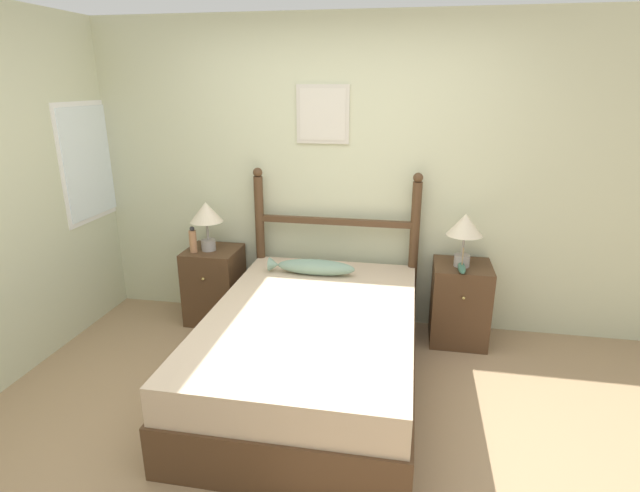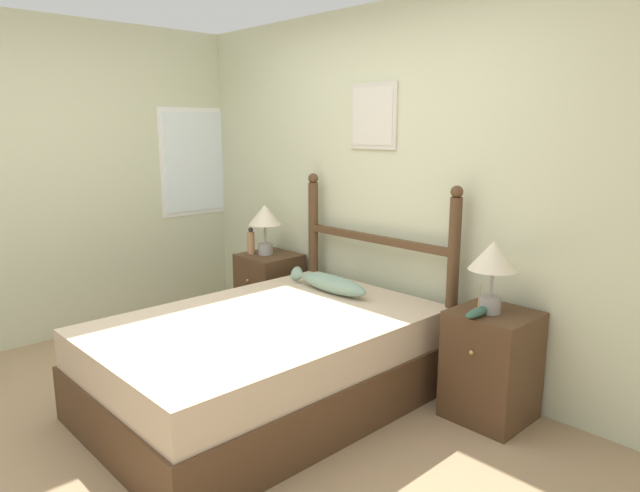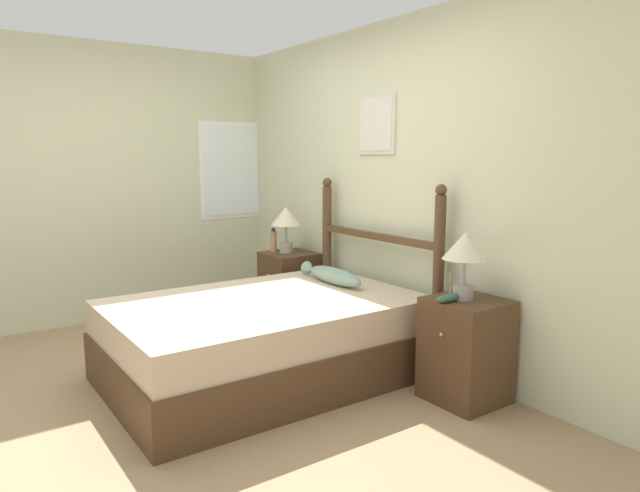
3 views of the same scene
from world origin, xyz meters
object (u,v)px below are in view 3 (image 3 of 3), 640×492
at_px(fish_pillow, 332,275).
at_px(bottle, 273,241).
at_px(model_boat, 450,297).
at_px(table_lamp_right, 465,250).
at_px(nightstand_right, 466,350).
at_px(table_lamp_left, 286,219).
at_px(nightstand_left, 290,288).
at_px(bed, 265,339).

bearing_deg(fish_pillow, bottle, 175.12).
bearing_deg(model_boat, table_lamp_right, 86.06).
bearing_deg(fish_pillow, nightstand_right, 8.83).
bearing_deg(fish_pillow, model_boat, 2.17).
height_order(bottle, fish_pillow, bottle).
bearing_deg(fish_pillow, table_lamp_left, 170.28).
relative_size(table_lamp_left, model_boat, 1.78).
relative_size(table_lamp_left, fish_pillow, 0.60).
relative_size(table_lamp_right, bottle, 1.86).
bearing_deg(table_lamp_right, nightstand_left, 179.23).
xyz_separation_m(bottle, model_boat, (2.20, -0.05, -0.08)).
height_order(bed, nightstand_right, nightstand_right).
xyz_separation_m(nightstand_left, nightstand_right, (2.10, 0.00, 0.00)).
xyz_separation_m(table_lamp_left, fish_pillow, (0.94, -0.16, -0.34)).
bearing_deg(bottle, fish_pillow, -4.88).
relative_size(table_lamp_right, fish_pillow, 0.60).
height_order(table_lamp_left, model_boat, table_lamp_left).
bearing_deg(nightstand_right, nightstand_left, 180.00).
height_order(bed, bottle, bottle).
height_order(nightstand_left, bottle, bottle).
bearing_deg(bed, nightstand_left, 140.75).
distance_m(bed, table_lamp_right, 1.49).
relative_size(nightstand_left, bottle, 2.90).
xyz_separation_m(bed, bottle, (-1.17, 0.76, 0.48)).
distance_m(table_lamp_left, fish_pillow, 1.01).
bearing_deg(table_lamp_right, bed, -141.20).
distance_m(bed, model_boat, 1.31).
height_order(table_lamp_right, model_boat, table_lamp_right).
relative_size(bed, bottle, 9.21).
bearing_deg(table_lamp_left, bed, -37.97).
bearing_deg(table_lamp_right, nightstand_right, 57.53).
relative_size(bed, fish_pillow, 2.99).
height_order(nightstand_right, table_lamp_left, table_lamp_left).
bearing_deg(model_boat, fish_pillow, -177.83).
relative_size(nightstand_right, table_lamp_right, 1.56).
bearing_deg(fish_pillow, bed, -78.98).
bearing_deg(table_lamp_left, nightstand_right, 0.61).
relative_size(table_lamp_right, model_boat, 1.78).
relative_size(table_lamp_left, bottle, 1.86).
relative_size(nightstand_left, fish_pillow, 0.94).
xyz_separation_m(nightstand_right, table_lamp_left, (-2.12, -0.02, 0.64)).
distance_m(nightstand_left, table_lamp_left, 0.64).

